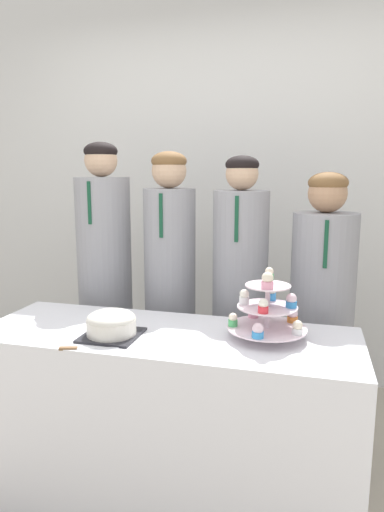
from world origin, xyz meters
The scene contains 9 objects.
wall_back centered at (0.00, 1.70, 1.35)m, with size 9.00×0.06×2.70m.
table centered at (0.00, 0.28, 0.39)m, with size 1.60×0.56×0.78m.
round_cake centered at (-0.20, 0.18, 0.83)m, with size 0.23×0.23×0.11m.
cake_knife centered at (-0.27, 0.03, 0.78)m, with size 0.22×0.08×0.01m.
cupcake_stand centered at (0.42, 0.33, 0.90)m, with size 0.33×0.33×0.29m.
student_0 centered at (-0.54, 0.82, 0.76)m, with size 0.30×0.30×1.61m.
student_1 centered at (-0.15, 0.82, 0.75)m, with size 0.27×0.28×1.55m.
student_2 centered at (0.23, 0.82, 0.72)m, with size 0.28×0.29×1.53m.
student_3 centered at (0.64, 0.82, 0.68)m, with size 0.32×0.32×1.45m.
Camera 1 is at (0.58, -1.46, 1.44)m, focal length 32.00 mm.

